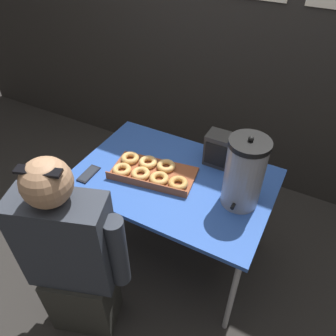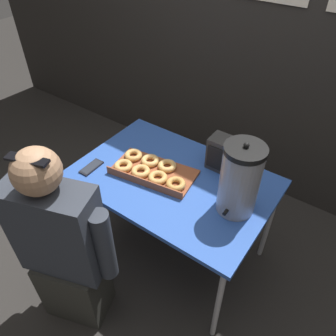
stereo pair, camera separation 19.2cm
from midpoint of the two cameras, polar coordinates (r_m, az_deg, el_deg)
The scene contains 8 objects.
ground_plane at distance 2.48m, azimuth 2.98°, elevation -14.13°, with size 12.00×12.00×0.00m, color #2D2B28.
back_wall at distance 2.51m, azimuth 19.47°, elevation 24.60°, with size 6.00×0.11×2.82m.
folding_table at distance 1.97m, azimuth 3.63°, elevation -2.93°, with size 1.17×0.78×0.71m.
donut_box at distance 1.96m, azimuth -0.17°, elevation -0.47°, with size 0.53×0.33×0.05m.
coffee_urn at distance 1.69m, azimuth 15.56°, elevation -2.18°, with size 0.21×0.24×0.43m.
cell_phone at distance 2.04m, azimuth -10.61°, elevation 0.02°, with size 0.07×0.16×0.01m.
space_heater at distance 1.99m, azimuth 12.12°, elevation 2.37°, with size 0.16×0.13×0.21m.
person_seated at distance 1.82m, azimuth -14.85°, elevation -13.60°, with size 0.57×0.35×1.23m.
Camera 2 is at (0.81, -1.18, 2.02)m, focal length 35.00 mm.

